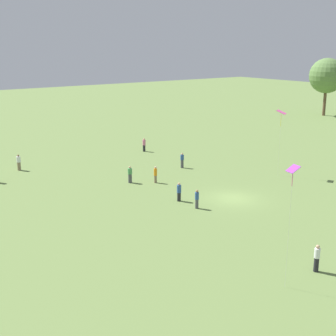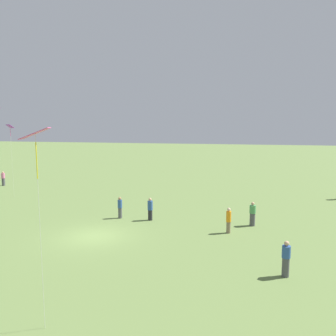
# 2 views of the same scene
# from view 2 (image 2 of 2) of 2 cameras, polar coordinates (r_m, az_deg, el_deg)

# --- Properties ---
(ground_plane) EXTENTS (240.00, 240.00, 0.00)m
(ground_plane) POSITION_cam_2_polar(r_m,az_deg,el_deg) (22.53, -12.71, -11.50)
(ground_plane) COLOR olive
(person_1) EXTENTS (0.47, 0.47, 1.69)m
(person_1) POSITION_cam_2_polar(r_m,az_deg,el_deg) (26.16, -8.36, -6.82)
(person_1) COLOR #4C4C51
(person_1) RESTS_ON ground_plane
(person_2) EXTENTS (0.36, 0.36, 1.74)m
(person_2) POSITION_cam_2_polar(r_m,az_deg,el_deg) (22.73, 10.51, -8.94)
(person_2) COLOR #847056
(person_2) RESTS_ON ground_plane
(person_3) EXTENTS (0.51, 0.51, 1.75)m
(person_3) POSITION_cam_2_polar(r_m,az_deg,el_deg) (25.36, -3.13, -7.17)
(person_3) COLOR #232328
(person_3) RESTS_ON ground_plane
(person_5) EXTENTS (0.57, 0.57, 1.77)m
(person_5) POSITION_cam_2_polar(r_m,az_deg,el_deg) (17.15, 19.85, -14.69)
(person_5) COLOR #4C4C51
(person_5) RESTS_ON ground_plane
(person_6) EXTENTS (0.61, 0.61, 1.76)m
(person_6) POSITION_cam_2_polar(r_m,az_deg,el_deg) (44.83, -26.77, -1.67)
(person_6) COLOR #4C4C51
(person_6) RESTS_ON ground_plane
(person_8) EXTENTS (0.60, 0.60, 1.76)m
(person_8) POSITION_cam_2_polar(r_m,az_deg,el_deg) (24.72, 14.51, -7.79)
(person_8) COLOR #4C4C51
(person_8) RESTS_ON ground_plane
(kite_3) EXTENTS (0.75, 0.69, 7.40)m
(kite_3) POSITION_cam_2_polar(r_m,az_deg,el_deg) (36.53, -25.78, 5.99)
(kite_3) COLOR purple
(kite_3) RESTS_ON ground_plane
(kite_4) EXTENTS (1.27, 1.29, 7.12)m
(kite_4) POSITION_cam_2_polar(r_m,az_deg,el_deg) (11.74, -22.06, 4.70)
(kite_4) COLOR #E54C99
(kite_4) RESTS_ON ground_plane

